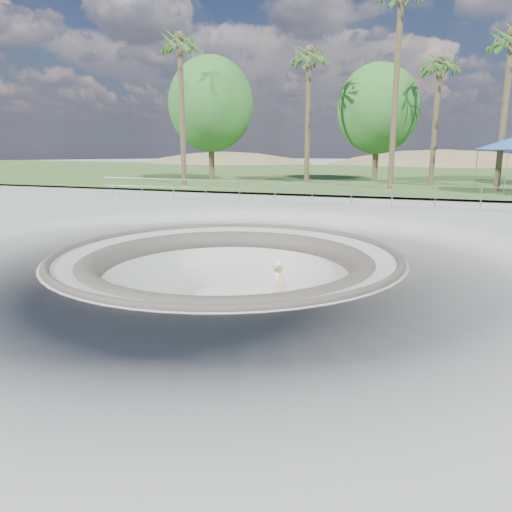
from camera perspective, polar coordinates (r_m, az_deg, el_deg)
name	(u,v)px	position (r m, az deg, el deg)	size (l,w,h in m)	color
ground	(227,254)	(14.77, -3.37, 0.25)	(180.00, 180.00, 0.00)	#AAA9A4
skate_bowl	(227,312)	(15.28, -3.28, -6.46)	(14.00, 14.00, 4.10)	#AAA9A4
grass_strip	(362,175)	(47.78, 12.02, 9.06)	(180.00, 36.00, 0.12)	#3C5E25
distant_hills	(407,218)	(71.31, 16.92, 4.13)	(103.20, 45.00, 28.60)	brown
safety_railing	(312,192)	(26.06, 6.45, 7.26)	(25.00, 0.06, 1.03)	gray
skateboard	(279,320)	(14.62, 2.61, -7.37)	(0.86, 0.45, 0.09)	brown
skater	(279,291)	(14.33, 2.65, -3.97)	(0.65, 0.43, 1.78)	beige
palm_a	(180,46)	(35.95, -8.69, 22.59)	(2.60, 2.60, 10.57)	brown
palm_b	(309,59)	(37.26, 6.09, 21.49)	(2.60, 2.60, 9.99)	brown
palm_d	(440,67)	(37.61, 20.25, 19.59)	(2.60, 2.60, 9.20)	brown
palm_e	(512,43)	(34.60, 27.21, 20.85)	(2.60, 2.60, 9.98)	brown
bushy_tree_left	(211,104)	(39.62, -5.22, 16.89)	(6.50, 5.91, 9.38)	brown
bushy_tree_mid	(378,109)	(39.66, 13.77, 16.02)	(6.07, 5.52, 8.75)	brown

